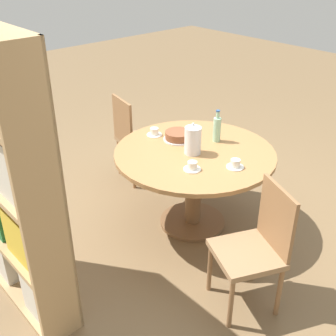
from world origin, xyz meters
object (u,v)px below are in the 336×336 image
Objects in this scene: chair_b at (256,246)px; water_bottle at (217,129)px; cup_b at (235,164)px; cup_c at (154,132)px; bookshelf at (11,187)px; cup_a at (192,166)px; coffee_pot at (193,140)px; chair_a at (135,137)px; cake_main at (178,136)px.

water_bottle reaches higher than chair_b.
cup_c is at bearing 4.47° from cup_b.
chair_b is 0.48× the size of bookshelf.
cup_c is (0.46, 0.32, -0.09)m from water_bottle.
cup_c is (0.69, -0.20, 0.00)m from cup_a.
cup_a is 0.34m from cup_b.
cup_a and cup_c have the same top height.
coffee_pot is at bearing -174.31° from chair_b.
chair_a is 3.39× the size of coffee_pot.
chair_a is 6.68× the size of cup_b.
cake_main reaches higher than cup_b.
chair_a is 3.54× the size of cake_main.
bookshelf is (-0.82, 1.64, 0.42)m from chair_a.
chair_b is at bearing 143.60° from cup_b.
chair_b reaches higher than cup_c.
chair_a is 1.30m from cup_a.
coffee_pot is 1.97× the size of cup_a.
chair_a is 1.09m from coffee_pot.
chair_b is at bearing 177.13° from chair_a.
chair_a is at bearing 8.45° from water_bottle.
bookshelf reaches higher than cup_c.
coffee_pot is (-0.20, -1.46, -0.05)m from bookshelf.
coffee_pot is 0.50m from cup_c.
cake_main is (0.08, -1.55, -0.14)m from bookshelf.
cake_main is at bearing -32.11° from cup_a.
cup_c is (0.29, -1.46, -0.15)m from bookshelf.
water_bottle is (-0.17, -1.79, -0.06)m from bookshelf.
bookshelf is (1.13, 1.14, 0.42)m from chair_b.
coffee_pot reaches higher than chair_b.
water_bottle reaches higher than cup_c.
bookshelf is at bearing -109.98° from chair_b.
cup_b is 0.89m from cup_c.
cup_b is at bearing -126.22° from cup_a.
chair_b is at bearing 45.38° from bookshelf.
cup_a is at bearing 134.52° from coffee_pot.
cup_b is (-1.41, 0.11, 0.27)m from chair_a.
chair_a is at bearing -169.69° from chair_b.
coffee_pot is 0.30m from cup_a.
cup_c is at bearing 22.73° from cake_main.
bookshelf is at bearing 84.51° from water_bottle.
coffee_pot is at bearing 82.34° from bookshelf.
bookshelf reaches higher than cup_b.
bookshelf is 6.64× the size of water_bottle.
coffee_pot is 1.97× the size of cup_c.
chair_a is 1.88m from bookshelf.
chair_a is 0.62m from cup_c.
coffee_pot is 1.05× the size of cake_main.
coffee_pot is 0.33m from water_bottle.
chair_b is 3.54× the size of cake_main.
chair_a is 0.80m from cake_main.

